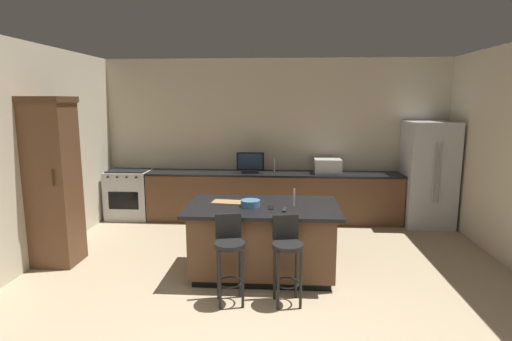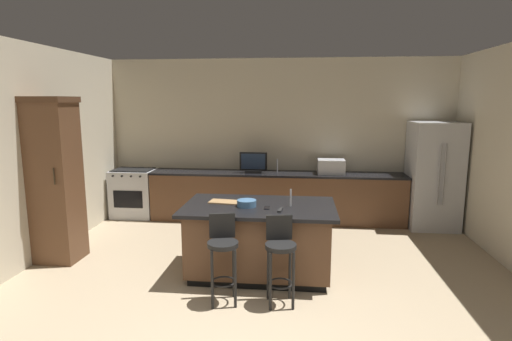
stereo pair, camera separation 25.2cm
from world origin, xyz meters
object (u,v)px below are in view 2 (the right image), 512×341
(microwave, at_px, (331,167))
(bar_stool_left, at_px, (223,251))
(fruit_bowl, at_px, (247,203))
(refrigerator, at_px, (433,175))
(range_oven, at_px, (134,193))
(tv_remote, at_px, (280,210))
(cell_phone, at_px, (267,208))
(tv_monitor, at_px, (253,163))
(kitchen_island, at_px, (259,239))
(cabinet_tower, at_px, (54,177))
(bar_stool_right, at_px, (280,253))
(cutting_board, at_px, (225,202))

(microwave, xyz_separation_m, bar_stool_left, (-1.39, -3.18, -0.45))
(fruit_bowl, bearing_deg, refrigerator, 38.83)
(range_oven, bearing_deg, refrigerator, -0.90)
(bar_stool_left, bearing_deg, tv_remote, 28.92)
(refrigerator, distance_m, tv_remote, 3.61)
(cell_phone, bearing_deg, microwave, 67.70)
(range_oven, relative_size, tv_monitor, 1.85)
(tv_monitor, bearing_deg, microwave, 2.11)
(tv_remote, bearing_deg, cell_phone, 153.70)
(kitchen_island, distance_m, tv_remote, 0.58)
(cabinet_tower, height_order, bar_stool_right, cabinet_tower)
(refrigerator, bearing_deg, cabinet_tower, -159.42)
(microwave, bearing_deg, bar_stool_right, -103.59)
(tv_remote, height_order, cutting_board, tv_remote)
(refrigerator, xyz_separation_m, cell_phone, (-2.72, -2.45, -0.01))
(kitchen_island, xyz_separation_m, cabinet_tower, (-2.84, 0.20, 0.71))
(fruit_bowl, relative_size, cutting_board, 0.61)
(refrigerator, xyz_separation_m, microwave, (-1.76, 0.09, 0.11))
(cabinet_tower, bearing_deg, cell_phone, -6.23)
(bar_stool_left, xyz_separation_m, cell_phone, (0.43, 0.64, 0.33))
(refrigerator, relative_size, bar_stool_right, 1.90)
(microwave, height_order, tv_monitor, tv_monitor)
(tv_monitor, relative_size, tv_remote, 2.95)
(range_oven, xyz_separation_m, microwave, (3.73, 0.00, 0.58))
(refrigerator, distance_m, microwave, 1.76)
(cutting_board, bearing_deg, bar_stool_left, -81.43)
(range_oven, height_order, cabinet_tower, cabinet_tower)
(microwave, bearing_deg, fruit_bowl, -116.10)
(bar_stool_right, height_order, cell_phone, bar_stool_right)
(bar_stool_right, xyz_separation_m, cell_phone, (-0.20, 0.61, 0.33))
(tv_monitor, bearing_deg, bar_stool_right, -78.19)
(refrigerator, bearing_deg, tv_remote, -134.97)
(cabinet_tower, xyz_separation_m, microwave, (3.91, 2.21, -0.14))
(range_oven, xyz_separation_m, bar_stool_right, (2.96, -3.15, 0.12))
(cabinet_tower, distance_m, bar_stool_left, 2.76)
(range_oven, relative_size, tv_remote, 5.46)
(bar_stool_left, height_order, cell_phone, bar_stool_left)
(tv_monitor, relative_size, bar_stool_right, 0.51)
(range_oven, distance_m, bar_stool_left, 3.94)
(cell_phone, bearing_deg, tv_monitor, 98.69)
(tv_remote, bearing_deg, refrigerator, 50.71)
(refrigerator, height_order, bar_stool_right, refrigerator)
(kitchen_island, height_order, tv_monitor, tv_monitor)
(bar_stool_left, relative_size, cell_phone, 6.57)
(refrigerator, relative_size, tv_remote, 10.93)
(microwave, bearing_deg, tv_monitor, -177.89)
(kitchen_island, xyz_separation_m, tv_remote, (0.27, -0.23, 0.46))
(cutting_board, bearing_deg, cell_phone, -21.18)
(tv_monitor, height_order, bar_stool_right, tv_monitor)
(kitchen_island, distance_m, microwave, 2.70)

